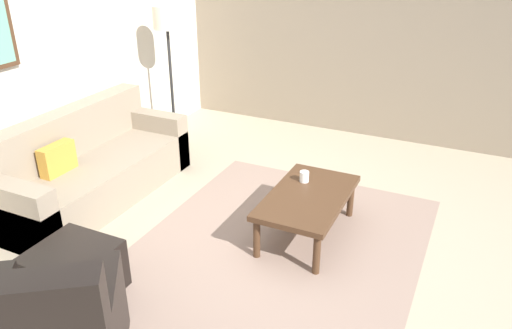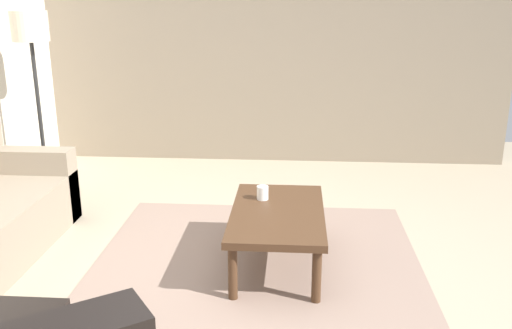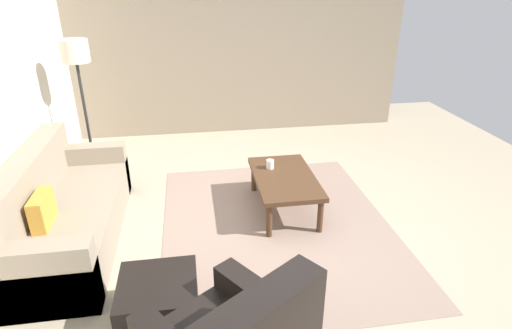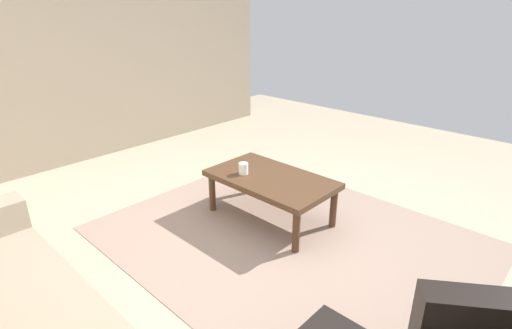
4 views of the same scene
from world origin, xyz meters
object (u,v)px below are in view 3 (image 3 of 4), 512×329
object	(u,v)px
coffee_table	(285,180)
cup	(270,164)
couch_main	(58,216)
lamp_standing	(77,66)
ottoman	(159,304)

from	to	relation	value
coffee_table	cup	distance (m)	0.27
couch_main	coffee_table	bearing A→B (deg)	-83.26
coffee_table	lamp_standing	world-z (taller)	lamp_standing
ottoman	lamp_standing	xyz separation A→B (m)	(2.75, 0.96, 1.21)
couch_main	coffee_table	distance (m)	2.28
ottoman	lamp_standing	bearing A→B (deg)	19.18
cup	lamp_standing	xyz separation A→B (m)	(1.03, 2.10, 0.95)
couch_main	ottoman	world-z (taller)	couch_main
couch_main	ottoman	xyz separation A→B (m)	(-1.23, -0.99, -0.10)
coffee_table	lamp_standing	xyz separation A→B (m)	(1.25, 2.22, 1.05)
cup	lamp_standing	distance (m)	2.53
cup	coffee_table	bearing A→B (deg)	-151.81
ottoman	coffee_table	size ratio (longest dim) A/B	0.51
couch_main	cup	distance (m)	2.20
coffee_table	lamp_standing	size ratio (longest dim) A/B	0.64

